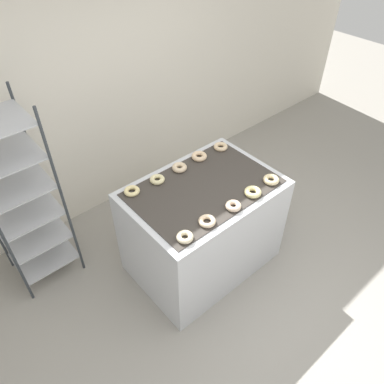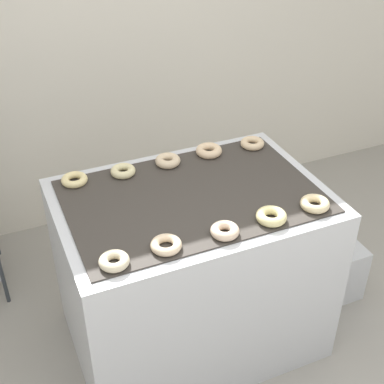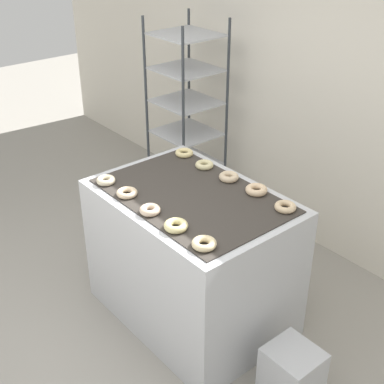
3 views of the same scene
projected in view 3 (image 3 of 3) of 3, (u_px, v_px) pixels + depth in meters
name	position (u px, v px, depth m)	size (l,w,h in m)	color
ground_plane	(109.00, 359.00, 3.48)	(14.00, 14.00, 0.00)	#9E998E
wall_back	(338.00, 85.00, 3.99)	(8.00, 0.05, 2.80)	silver
fryer_machine	(192.00, 257.00, 3.63)	(1.30, 0.91, 0.97)	silver
baking_rack_cart	(186.00, 118.00, 4.77)	(0.55, 0.52, 1.78)	#33383D
glaze_bin	(292.00, 374.00, 3.13)	(0.30, 0.28, 0.36)	silver
donut_near_leftmost	(106.00, 180.00, 3.53)	(0.13, 0.13, 0.04)	beige
donut_near_left	(127.00, 193.00, 3.38)	(0.13, 0.13, 0.04)	beige
donut_near_center	(150.00, 210.00, 3.19)	(0.13, 0.13, 0.04)	beige
donut_near_right	(176.00, 226.00, 3.04)	(0.14, 0.14, 0.04)	beige
donut_near_rightmost	(204.00, 244.00, 2.88)	(0.14, 0.14, 0.04)	beige
donut_far_leftmost	(184.00, 153.00, 3.91)	(0.13, 0.13, 0.04)	beige
donut_far_left	(204.00, 165.00, 3.73)	(0.13, 0.13, 0.04)	beige
donut_far_center	(229.00, 177.00, 3.57)	(0.13, 0.13, 0.04)	beige
donut_far_right	(256.00, 190.00, 3.41)	(0.14, 0.14, 0.04)	beige
donut_far_rightmost	(285.00, 207.00, 3.23)	(0.13, 0.13, 0.04)	beige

